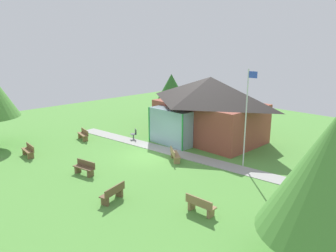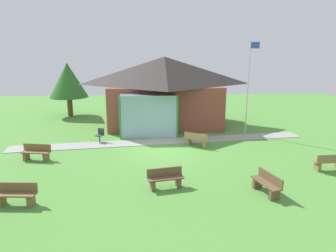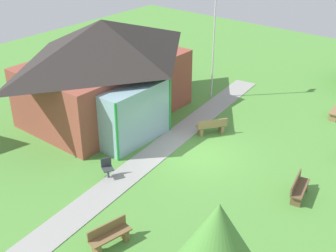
{
  "view_description": "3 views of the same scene",
  "coord_description": "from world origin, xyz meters",
  "px_view_note": "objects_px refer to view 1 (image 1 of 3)",
  "views": [
    {
      "loc": [
        16.56,
        -14.26,
        7.8
      ],
      "look_at": [
        -0.9,
        2.81,
        1.5
      ],
      "focal_mm": 35.12,
      "sensor_mm": 36.0,
      "label": 1
    },
    {
      "loc": [
        -0.81,
        -16.8,
        5.64
      ],
      "look_at": [
        0.35,
        1.87,
        0.96
      ],
      "focal_mm": 33.0,
      "sensor_mm": 36.0,
      "label": 2
    },
    {
      "loc": [
        -14.44,
        -9.99,
        10.54
      ],
      "look_at": [
        -0.7,
        1.18,
        1.34
      ],
      "focal_mm": 47.88,
      "sensor_mm": 36.0,
      "label": 3
    }
  ],
  "objects_px": {
    "pavilion": "(208,107)",
    "bench_front_center": "(85,168)",
    "bench_front_right": "(113,194)",
    "bench_front_left": "(29,151)",
    "bench_mid_left": "(83,135)",
    "patio_chair_west": "(134,134)",
    "tree_far_east": "(336,172)",
    "bench_rear_near_path": "(175,155)",
    "bench_lawn_far_right": "(200,206)",
    "flagpole": "(246,114)",
    "tree_behind_pavilion_left": "(171,88)"
  },
  "relations": [
    {
      "from": "bench_rear_near_path",
      "to": "tree_behind_pavilion_left",
      "type": "height_order",
      "value": "tree_behind_pavilion_left"
    },
    {
      "from": "tree_far_east",
      "to": "tree_behind_pavilion_left",
      "type": "bearing_deg",
      "value": 147.19
    },
    {
      "from": "pavilion",
      "to": "patio_chair_west",
      "type": "distance_m",
      "value": 6.39
    },
    {
      "from": "flagpole",
      "to": "bench_rear_near_path",
      "type": "height_order",
      "value": "flagpole"
    },
    {
      "from": "bench_front_right",
      "to": "bench_mid_left",
      "type": "distance_m",
      "value": 11.47
    },
    {
      "from": "pavilion",
      "to": "bench_mid_left",
      "type": "bearing_deg",
      "value": -133.9
    },
    {
      "from": "bench_front_left",
      "to": "tree_far_east",
      "type": "distance_m",
      "value": 19.54
    },
    {
      "from": "bench_rear_near_path",
      "to": "tree_behind_pavilion_left",
      "type": "distance_m",
      "value": 13.6
    },
    {
      "from": "bench_front_right",
      "to": "patio_chair_west",
      "type": "xyz_separation_m",
      "value": [
        -7.72,
        7.53,
        0.01
      ]
    },
    {
      "from": "pavilion",
      "to": "bench_lawn_far_right",
      "type": "relative_size",
      "value": 5.95
    },
    {
      "from": "tree_far_east",
      "to": "bench_front_left",
      "type": "bearing_deg",
      "value": -172.82
    },
    {
      "from": "bench_lawn_far_right",
      "to": "bench_front_right",
      "type": "bearing_deg",
      "value": -154.28
    },
    {
      "from": "patio_chair_west",
      "to": "bench_front_left",
      "type": "bearing_deg",
      "value": 103.24
    },
    {
      "from": "tree_far_east",
      "to": "patio_chair_west",
      "type": "bearing_deg",
      "value": 162.36
    },
    {
      "from": "bench_front_right",
      "to": "tree_far_east",
      "type": "xyz_separation_m",
      "value": [
        9.49,
        2.06,
        3.37
      ]
    },
    {
      "from": "bench_front_center",
      "to": "bench_mid_left",
      "type": "bearing_deg",
      "value": -41.32
    },
    {
      "from": "bench_front_right",
      "to": "bench_front_left",
      "type": "relative_size",
      "value": 1.02
    },
    {
      "from": "flagpole",
      "to": "bench_lawn_far_right",
      "type": "relative_size",
      "value": 4.08
    },
    {
      "from": "pavilion",
      "to": "bench_mid_left",
      "type": "distance_m",
      "value": 10.38
    },
    {
      "from": "bench_rear_near_path",
      "to": "patio_chair_west",
      "type": "xyz_separation_m",
      "value": [
        -5.86,
        1.23,
        0.01
      ]
    },
    {
      "from": "pavilion",
      "to": "bench_front_center",
      "type": "bearing_deg",
      "value": -92.6
    },
    {
      "from": "flagpole",
      "to": "bench_lawn_far_right",
      "type": "bearing_deg",
      "value": -73.45
    },
    {
      "from": "bench_front_right",
      "to": "tree_behind_pavilion_left",
      "type": "relative_size",
      "value": 0.34
    },
    {
      "from": "flagpole",
      "to": "bench_front_center",
      "type": "bearing_deg",
      "value": -126.27
    },
    {
      "from": "patio_chair_west",
      "to": "tree_far_east",
      "type": "relative_size",
      "value": 0.15
    },
    {
      "from": "patio_chair_west",
      "to": "tree_behind_pavilion_left",
      "type": "relative_size",
      "value": 0.19
    },
    {
      "from": "bench_lawn_far_right",
      "to": "tree_behind_pavilion_left",
      "type": "height_order",
      "value": "tree_behind_pavilion_left"
    },
    {
      "from": "bench_front_center",
      "to": "bench_lawn_far_right",
      "type": "relative_size",
      "value": 1.02
    },
    {
      "from": "bench_front_center",
      "to": "bench_front_left",
      "type": "bearing_deg",
      "value": -0.21
    },
    {
      "from": "pavilion",
      "to": "tree_far_east",
      "type": "relative_size",
      "value": 1.53
    },
    {
      "from": "tree_behind_pavilion_left",
      "to": "patio_chair_west",
      "type": "bearing_deg",
      "value": -65.05
    },
    {
      "from": "pavilion",
      "to": "tree_behind_pavilion_left",
      "type": "bearing_deg",
      "value": 154.62
    },
    {
      "from": "pavilion",
      "to": "bench_mid_left",
      "type": "relative_size",
      "value": 5.83
    },
    {
      "from": "patio_chair_west",
      "to": "tree_far_east",
      "type": "bearing_deg",
      "value": -170.96
    },
    {
      "from": "bench_lawn_far_right",
      "to": "bench_front_right",
      "type": "distance_m",
      "value": 4.44
    },
    {
      "from": "patio_chair_west",
      "to": "tree_far_east",
      "type": "height_order",
      "value": "tree_far_east"
    },
    {
      "from": "bench_mid_left",
      "to": "tree_far_east",
      "type": "distance_m",
      "value": 20.47
    },
    {
      "from": "bench_lawn_far_right",
      "to": "bench_front_left",
      "type": "height_order",
      "value": "same"
    },
    {
      "from": "bench_rear_near_path",
      "to": "tree_far_east",
      "type": "xyz_separation_m",
      "value": [
        11.35,
        -4.25,
        3.37
      ]
    },
    {
      "from": "flagpole",
      "to": "bench_front_right",
      "type": "distance_m",
      "value": 9.52
    },
    {
      "from": "flagpole",
      "to": "bench_mid_left",
      "type": "relative_size",
      "value": 4.0
    },
    {
      "from": "flagpole",
      "to": "tree_far_east",
      "type": "bearing_deg",
      "value": -41.73
    },
    {
      "from": "bench_mid_left",
      "to": "tree_far_east",
      "type": "relative_size",
      "value": 0.26
    },
    {
      "from": "bench_rear_near_path",
      "to": "bench_front_right",
      "type": "height_order",
      "value": "same"
    },
    {
      "from": "tree_behind_pavilion_left",
      "to": "bench_lawn_far_right",
      "type": "bearing_deg",
      "value": -41.11
    },
    {
      "from": "pavilion",
      "to": "bench_lawn_far_right",
      "type": "xyz_separation_m",
      "value": [
        7.39,
        -9.61,
        -2.27
      ]
    },
    {
      "from": "bench_front_right",
      "to": "bench_lawn_far_right",
      "type": "bearing_deg",
      "value": -75.61
    },
    {
      "from": "pavilion",
      "to": "bench_front_center",
      "type": "distance_m",
      "value": 11.27
    },
    {
      "from": "bench_front_center",
      "to": "patio_chair_west",
      "type": "bearing_deg",
      "value": -72.86
    },
    {
      "from": "pavilion",
      "to": "tree_far_east",
      "type": "xyz_separation_m",
      "value": [
        13.02,
        -9.74,
        1.1
      ]
    }
  ]
}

